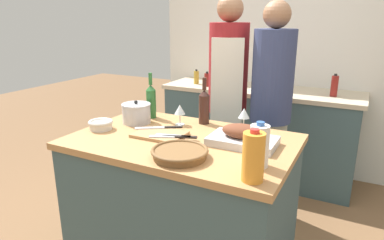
% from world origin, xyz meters
% --- Properties ---
extents(kitchen_island, '(1.30, 0.84, 0.90)m').
position_xyz_m(kitchen_island, '(0.00, 0.00, 0.45)').
color(kitchen_island, '#3D565B').
rests_on(kitchen_island, ground_plane).
extents(back_counter, '(1.92, 0.60, 0.91)m').
position_xyz_m(back_counter, '(0.00, 1.59, 0.46)').
color(back_counter, '#3D565B').
rests_on(back_counter, ground_plane).
extents(back_wall, '(2.42, 0.10, 2.55)m').
position_xyz_m(back_wall, '(0.00, 1.94, 1.27)').
color(back_wall, silver).
rests_on(back_wall, ground_plane).
extents(roasting_pan, '(0.38, 0.24, 0.12)m').
position_xyz_m(roasting_pan, '(0.35, 0.06, 0.95)').
color(roasting_pan, '#BCBCC1').
rests_on(roasting_pan, kitchen_island).
extents(wicker_basket, '(0.29, 0.29, 0.05)m').
position_xyz_m(wicker_basket, '(0.13, -0.26, 0.93)').
color(wicker_basket, brown).
rests_on(wicker_basket, kitchen_island).
extents(cutting_board, '(0.30, 0.23, 0.02)m').
position_xyz_m(cutting_board, '(-0.14, -0.02, 0.91)').
color(cutting_board, '#AD7F51').
rests_on(cutting_board, kitchen_island).
extents(stock_pot, '(0.19, 0.19, 0.16)m').
position_xyz_m(stock_pot, '(-0.43, 0.13, 0.97)').
color(stock_pot, '#B7B7BC').
rests_on(stock_pot, kitchen_island).
extents(mixing_bowl, '(0.15, 0.15, 0.06)m').
position_xyz_m(mixing_bowl, '(-0.54, -0.09, 0.93)').
color(mixing_bowl, beige).
rests_on(mixing_bowl, kitchen_island).
extents(juice_jug, '(0.10, 0.10, 0.24)m').
position_xyz_m(juice_jug, '(0.53, -0.33, 1.01)').
color(juice_jug, orange).
rests_on(juice_jug, kitchen_island).
extents(milk_jug, '(0.09, 0.09, 0.22)m').
position_xyz_m(milk_jug, '(0.51, -0.17, 1.00)').
color(milk_jug, white).
rests_on(milk_jug, kitchen_island).
extents(wine_bottle_green, '(0.07, 0.07, 0.31)m').
position_xyz_m(wine_bottle_green, '(-0.02, 0.33, 1.02)').
color(wine_bottle_green, '#381E19').
rests_on(wine_bottle_green, kitchen_island).
extents(wine_bottle_dark, '(0.07, 0.07, 0.32)m').
position_xyz_m(wine_bottle_dark, '(-0.41, 0.29, 1.02)').
color(wine_bottle_dark, '#28662D').
rests_on(wine_bottle_dark, kitchen_island).
extents(wine_glass_left, '(0.07, 0.07, 0.14)m').
position_xyz_m(wine_glass_left, '(0.26, 0.33, 1.00)').
color(wine_glass_left, silver).
rests_on(wine_glass_left, kitchen_island).
extents(wine_glass_right, '(0.07, 0.07, 0.14)m').
position_xyz_m(wine_glass_right, '(-0.14, 0.23, 1.00)').
color(wine_glass_right, silver).
rests_on(wine_glass_right, kitchen_island).
extents(knife_chef, '(0.27, 0.19, 0.01)m').
position_xyz_m(knife_chef, '(-0.19, 0.06, 0.92)').
color(knife_chef, '#B7B7BC').
rests_on(knife_chef, cutting_board).
extents(knife_paring, '(0.23, 0.13, 0.01)m').
position_xyz_m(knife_paring, '(-0.04, -0.05, 0.92)').
color(knife_paring, '#B7B7BC').
rests_on(knife_paring, cutting_board).
extents(knife_bread, '(0.25, 0.09, 0.01)m').
position_xyz_m(knife_bread, '(-0.01, -0.03, 0.92)').
color(knife_bread, '#B7B7BC').
rests_on(knife_bread, cutting_board).
extents(condiment_bottle_tall, '(0.06, 0.06, 0.20)m').
position_xyz_m(condiment_bottle_tall, '(0.67, 1.55, 1.00)').
color(condiment_bottle_tall, maroon).
rests_on(condiment_bottle_tall, back_counter).
extents(condiment_bottle_short, '(0.05, 0.05, 0.15)m').
position_xyz_m(condiment_bottle_short, '(-0.51, 1.44, 0.98)').
color(condiment_bottle_short, maroon).
rests_on(condiment_bottle_short, back_counter).
extents(condiment_bottle_extra, '(0.05, 0.05, 0.15)m').
position_xyz_m(condiment_bottle_extra, '(-0.67, 1.52, 0.98)').
color(condiment_bottle_extra, '#B28E2D').
rests_on(condiment_bottle_extra, back_counter).
extents(person_cook_aproned, '(0.32, 0.34, 1.75)m').
position_xyz_m(person_cook_aproned, '(-0.07, 0.89, 0.98)').
color(person_cook_aproned, beige).
rests_on(person_cook_aproned, ground_plane).
extents(person_cook_guest, '(0.31, 0.31, 1.70)m').
position_xyz_m(person_cook_guest, '(0.30, 0.85, 0.95)').
color(person_cook_guest, beige).
rests_on(person_cook_guest, ground_plane).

